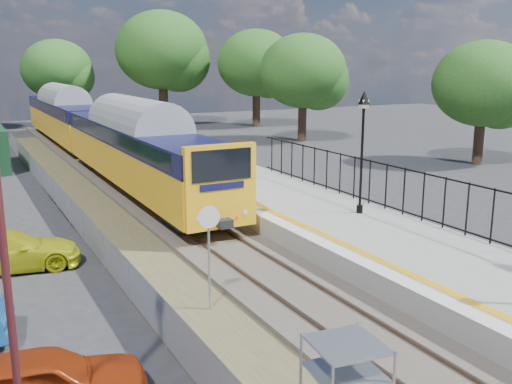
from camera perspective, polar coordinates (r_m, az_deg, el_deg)
ground at (r=14.88m, az=8.28°, el=-13.17°), size 120.00×120.00×0.00m
track_bed at (r=22.67m, az=-7.29°, el=-3.70°), size 5.90×80.00×0.29m
platform at (r=23.16m, az=5.06°, el=-2.36°), size 5.00×70.00×0.90m
platform_edge at (r=22.02m, az=0.57°, el=-1.89°), size 0.90×70.00×0.01m
victorian_lamp_north at (r=21.50m, az=10.66°, el=6.73°), size 0.44×0.44×4.60m
palisade_fence at (r=20.06m, az=19.88°, el=-1.39°), size 0.12×26.00×2.00m
wire_fence at (r=23.77m, az=-17.78°, el=-2.17°), size 0.06×52.00×1.20m
tree_line at (r=53.55m, az=-18.25°, el=12.28°), size 56.80×43.80×11.88m
train at (r=39.23m, az=-16.08°, el=6.22°), size 2.82×40.83×3.51m
speed_sign at (r=14.87m, az=-4.71°, el=-4.83°), size 0.59×0.13×2.91m
carpark_lamp at (r=8.93m, az=-24.14°, el=-3.03°), size 0.25×0.50×7.44m
car_red at (r=11.87m, az=-20.57°, el=-17.49°), size 4.03×2.12×1.31m
car_yellow at (r=19.86m, az=-23.56°, el=-5.42°), size 4.60×2.30×1.28m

